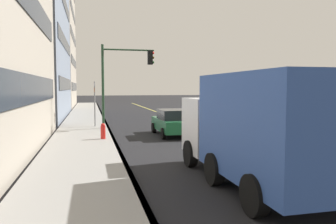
{
  "coord_description": "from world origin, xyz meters",
  "views": [
    {
      "loc": [
        -18.36,
        7.28,
        2.7
      ],
      "look_at": [
        -2.8,
        3.58,
        1.53
      ],
      "focal_mm": 35.28,
      "sensor_mm": 36.0,
      "label": 1
    }
  ],
  "objects_px": {
    "street_sign_post": "(95,101)",
    "fire_hydrant": "(103,133)",
    "car_green": "(175,122)",
    "truck_blue": "(257,127)",
    "traffic_light_mast": "(123,72)",
    "car_tan": "(260,121)",
    "car_navy": "(220,112)"
  },
  "relations": [
    {
      "from": "car_navy",
      "to": "car_green",
      "type": "distance_m",
      "value": 8.12
    },
    {
      "from": "truck_blue",
      "to": "street_sign_post",
      "type": "distance_m",
      "value": 14.76
    },
    {
      "from": "car_navy",
      "to": "car_green",
      "type": "height_order",
      "value": "car_navy"
    },
    {
      "from": "street_sign_post",
      "to": "car_green",
      "type": "bearing_deg",
      "value": -134.24
    },
    {
      "from": "car_tan",
      "to": "fire_hydrant",
      "type": "xyz_separation_m",
      "value": [
        -0.96,
        9.18,
        -0.24
      ]
    },
    {
      "from": "car_green",
      "to": "fire_hydrant",
      "type": "relative_size",
      "value": 4.3
    },
    {
      "from": "traffic_light_mast",
      "to": "fire_hydrant",
      "type": "relative_size",
      "value": 5.73
    },
    {
      "from": "car_tan",
      "to": "car_green",
      "type": "xyz_separation_m",
      "value": [
        0.39,
        5.11,
        0.06
      ]
    },
    {
      "from": "car_navy",
      "to": "truck_blue",
      "type": "bearing_deg",
      "value": 161.1
    },
    {
      "from": "car_navy",
      "to": "car_green",
      "type": "xyz_separation_m",
      "value": [
        -6.2,
        5.24,
        -0.02
      ]
    },
    {
      "from": "car_tan",
      "to": "fire_hydrant",
      "type": "height_order",
      "value": "car_tan"
    },
    {
      "from": "street_sign_post",
      "to": "fire_hydrant",
      "type": "relative_size",
      "value": 3.32
    },
    {
      "from": "car_tan",
      "to": "car_navy",
      "type": "height_order",
      "value": "car_navy"
    },
    {
      "from": "car_navy",
      "to": "traffic_light_mast",
      "type": "distance_m",
      "value": 8.93
    },
    {
      "from": "traffic_light_mast",
      "to": "fire_hydrant",
      "type": "height_order",
      "value": "traffic_light_mast"
    },
    {
      "from": "car_tan",
      "to": "traffic_light_mast",
      "type": "height_order",
      "value": "traffic_light_mast"
    },
    {
      "from": "car_tan",
      "to": "street_sign_post",
      "type": "height_order",
      "value": "street_sign_post"
    },
    {
      "from": "car_tan",
      "to": "car_green",
      "type": "distance_m",
      "value": 5.13
    },
    {
      "from": "street_sign_post",
      "to": "traffic_light_mast",
      "type": "bearing_deg",
      "value": -124.31
    },
    {
      "from": "fire_hydrant",
      "to": "truck_blue",
      "type": "bearing_deg",
      "value": -156.11
    },
    {
      "from": "car_tan",
      "to": "truck_blue",
      "type": "distance_m",
      "value": 10.99
    },
    {
      "from": "car_navy",
      "to": "street_sign_post",
      "type": "height_order",
      "value": "street_sign_post"
    },
    {
      "from": "car_navy",
      "to": "truck_blue",
      "type": "height_order",
      "value": "truck_blue"
    },
    {
      "from": "street_sign_post",
      "to": "car_navy",
      "type": "bearing_deg",
      "value": -78.6
    },
    {
      "from": "truck_blue",
      "to": "street_sign_post",
      "type": "bearing_deg",
      "value": 16.13
    },
    {
      "from": "car_green",
      "to": "truck_blue",
      "type": "distance_m",
      "value": 9.96
    },
    {
      "from": "car_navy",
      "to": "fire_hydrant",
      "type": "height_order",
      "value": "car_navy"
    },
    {
      "from": "car_navy",
      "to": "truck_blue",
      "type": "distance_m",
      "value": 17.06
    },
    {
      "from": "car_tan",
      "to": "truck_blue",
      "type": "bearing_deg",
      "value": 150.51
    },
    {
      "from": "car_green",
      "to": "street_sign_post",
      "type": "height_order",
      "value": "street_sign_post"
    },
    {
      "from": "car_green",
      "to": "street_sign_post",
      "type": "distance_m",
      "value": 6.19
    },
    {
      "from": "car_tan",
      "to": "traffic_light_mast",
      "type": "bearing_deg",
      "value": 65.98
    }
  ]
}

